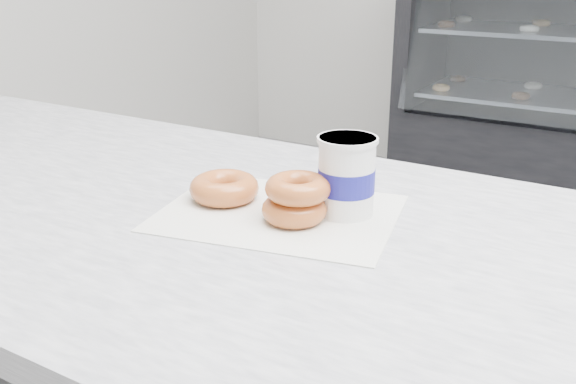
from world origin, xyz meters
name	(u,v)px	position (x,y,z in m)	size (l,w,h in m)	color
wax_paper	(279,213)	(-0.46, -0.55, 0.90)	(0.34, 0.26, 0.00)	silver
donut_single	(224,188)	(-0.56, -0.55, 0.92)	(0.11, 0.11, 0.04)	#C46E36
donut_stack	(296,199)	(-0.42, -0.56, 0.93)	(0.11, 0.11, 0.06)	#C46E36
coffee_cup	(346,176)	(-0.37, -0.50, 0.96)	(0.10, 0.10, 0.12)	white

